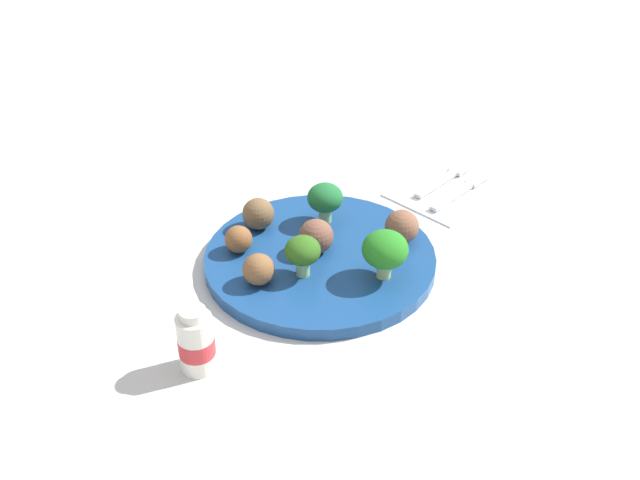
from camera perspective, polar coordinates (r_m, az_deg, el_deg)
ground_plane at (r=0.89m, az=0.00°, el=-1.91°), size 4.00×4.00×0.00m
plate at (r=0.89m, az=0.00°, el=-1.49°), size 0.28×0.28×0.02m
broccoli_floret_back_right at (r=0.83m, az=5.09°, el=-0.79°), size 0.05×0.05×0.06m
broccoli_floret_front_right at (r=0.83m, az=-1.36°, el=-0.92°), size 0.04×0.04×0.05m
broccoli_floret_near_rim at (r=0.93m, az=0.40°, el=3.23°), size 0.05×0.05×0.05m
meatball_mid_right at (r=0.90m, az=6.39°, el=1.04°), size 0.04×0.04×0.04m
meatball_center at (r=0.93m, az=-4.83°, el=2.05°), size 0.04×0.04×0.04m
meatball_far_rim at (r=0.88m, az=-0.14°, el=0.37°), size 0.04×0.04×0.04m
meatball_front_left at (r=0.89m, az=-6.36°, el=0.06°), size 0.03×0.03×0.03m
meatball_front_right at (r=0.83m, az=-4.76°, el=-2.32°), size 0.04×0.04×0.04m
napkin at (r=1.06m, az=10.21°, el=4.04°), size 0.18×0.14×0.01m
fork at (r=1.07m, az=9.69°, el=4.77°), size 0.12×0.03×0.01m
knife at (r=1.06m, az=11.24°, el=4.06°), size 0.15×0.04×0.01m
yogurt_bottle at (r=0.74m, az=-9.62°, el=-7.83°), size 0.04×0.04×0.08m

